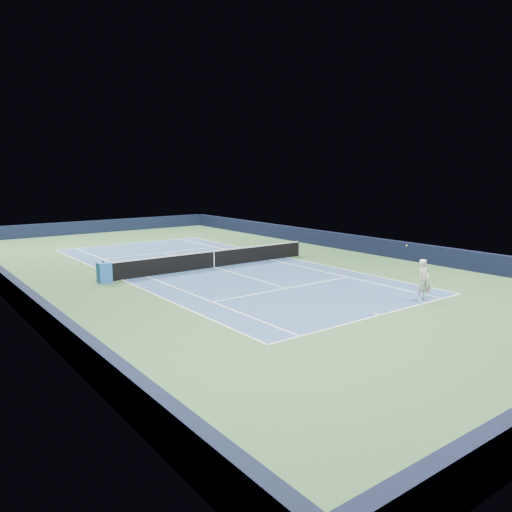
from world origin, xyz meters
TOP-DOWN VIEW (x-y plane):
  - ground at (0.00, 0.00)m, footprint 40.00×40.00m
  - wall_far at (0.00, 19.82)m, footprint 22.00×0.35m
  - wall_right at (10.82, 0.00)m, footprint 0.35×40.00m
  - wall_left at (-10.82, 0.00)m, footprint 0.35×40.00m
  - court_surface at (0.00, 0.00)m, footprint 10.97×23.77m
  - baseline_far at (0.00, 11.88)m, footprint 10.97×0.08m
  - baseline_near at (0.00, -11.88)m, footprint 10.97×0.08m
  - sideline_doubles_right at (5.49, 0.00)m, footprint 0.08×23.77m
  - sideline_doubles_left at (-5.49, 0.00)m, footprint 0.08×23.77m
  - sideline_singles_right at (4.12, 0.00)m, footprint 0.08×23.77m
  - sideline_singles_left at (-4.12, 0.00)m, footprint 0.08×23.77m
  - service_line_far at (0.00, 6.40)m, footprint 8.23×0.08m
  - service_line_near at (0.00, -6.40)m, footprint 8.23×0.08m
  - center_service_line at (0.00, 0.00)m, footprint 0.08×12.80m
  - center_mark_far at (0.00, 11.73)m, footprint 0.08×0.30m
  - center_mark_near at (0.00, -11.73)m, footprint 0.08×0.30m
  - tennis_net at (0.00, 0.00)m, footprint 12.90×0.10m
  - sponsor_cube at (-6.40, -0.09)m, footprint 0.61×0.56m
  - tennis_player at (3.21, -11.51)m, footprint 0.80×1.26m

SIDE VIEW (x-z plane):
  - ground at x=0.00m, z-range 0.00..0.00m
  - court_surface at x=0.00m, z-range 0.00..0.01m
  - baseline_far at x=0.00m, z-range 0.01..0.01m
  - baseline_near at x=0.00m, z-range 0.01..0.01m
  - sideline_doubles_right at x=5.49m, z-range 0.01..0.01m
  - sideline_doubles_left at x=-5.49m, z-range 0.01..0.01m
  - sideline_singles_right at x=4.12m, z-range 0.01..0.01m
  - sideline_singles_left at x=-4.12m, z-range 0.01..0.01m
  - service_line_far at x=0.00m, z-range 0.01..0.01m
  - service_line_near at x=0.00m, z-range 0.01..0.01m
  - center_service_line at x=0.00m, z-range 0.01..0.01m
  - center_mark_far at x=0.00m, z-range 0.01..0.01m
  - center_mark_near at x=0.00m, z-range 0.01..0.01m
  - sponsor_cube at x=-6.40m, z-range 0.00..1.00m
  - tennis_net at x=0.00m, z-range -0.03..1.04m
  - wall_far at x=0.00m, z-range 0.00..1.10m
  - wall_right at x=10.82m, z-range 0.00..1.10m
  - wall_left at x=-10.82m, z-range 0.00..1.10m
  - tennis_player at x=3.21m, z-range -0.24..2.01m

